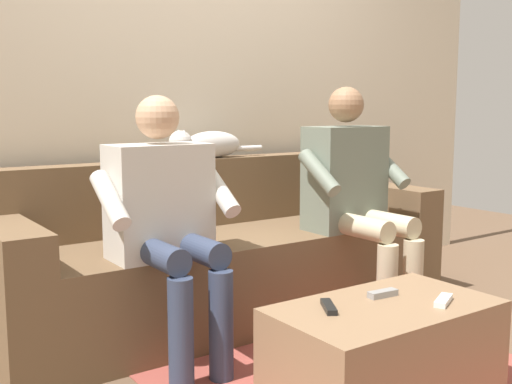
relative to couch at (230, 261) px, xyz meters
The scene contains 11 objects.
ground_plane 0.77m from the couch, 90.00° to the left, with size 8.00×8.00×0.00m, color brown.
back_wall 1.05m from the couch, 90.00° to the right, with size 4.69×0.06×2.49m, color beige.
couch is the anchor object (origin of this frame).
coffee_table 1.10m from the couch, 90.00° to the left, with size 0.87×0.49×0.35m.
person_left_seated 0.74m from the couch, 146.40° to the left, with size 0.56×0.57×1.19m.
person_right_seated 0.73m from the couch, 33.19° to the left, with size 0.58×0.51×1.14m.
cat_on_backrest 0.64m from the couch, 91.59° to the right, with size 0.58×0.13×0.16m.
remote_black 1.04m from the couch, 78.14° to the left, with size 0.15×0.04×0.02m, color black.
remote_white 1.22m from the couch, 99.10° to the left, with size 0.14×0.04×0.02m, color white.
remote_gray 1.02m from the couch, 93.56° to the left, with size 0.13×0.04×0.03m, color gray.
floor_rug 1.00m from the couch, 90.00° to the left, with size 1.48×1.57×0.01m, color #9E473D.
Camera 1 is at (1.68, 2.55, 1.09)m, focal length 43.47 mm.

